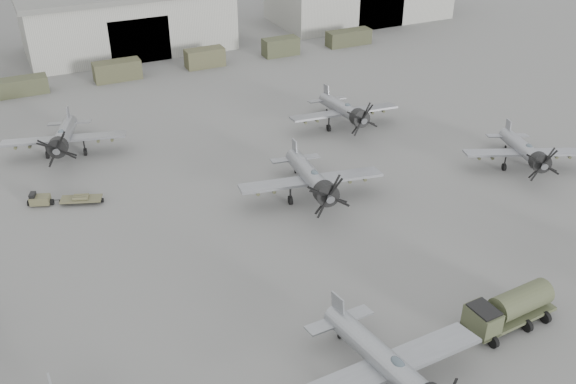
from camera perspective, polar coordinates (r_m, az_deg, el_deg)
name	(u,v)px	position (r m, az deg, el deg)	size (l,w,h in m)	color
ground	(344,302)	(44.97, 4.98, -9.75)	(220.00, 220.00, 0.00)	#585856
hangar_center	(127,18)	(96.21, -14.12, 14.75)	(29.00, 14.80, 8.70)	#9B9B91
support_truck_2	(19,87)	(84.06, -22.80, 8.63)	(6.62, 2.20, 2.03)	#393C27
support_truck_3	(117,71)	(85.09, -14.93, 10.39)	(5.87, 2.20, 2.44)	#3E3F29
support_truck_4	(205,58)	(87.71, -7.40, 11.76)	(5.16, 2.20, 2.44)	#44432C
support_truck_5	(281,47)	(91.55, -0.65, 12.80)	(4.99, 2.20, 2.43)	#3A3D28
support_truck_6	(349,38)	(96.45, 5.41, 13.51)	(6.65, 2.20, 2.17)	#373A26
aircraft_near_1	(390,366)	(37.73, 9.06, -15.07)	(12.37, 11.13, 4.95)	gray
aircraft_mid_2	(312,179)	(54.63, 2.17, 1.20)	(12.66, 11.39, 5.02)	gray
aircraft_mid_3	(526,151)	(63.69, 20.37, 3.43)	(10.98, 9.95, 4.49)	gray
aircraft_far_0	(63,137)	(65.85, -19.36, 4.63)	(11.93, 10.74, 4.75)	gray
aircraft_far_1	(345,110)	(68.37, 5.11, 7.24)	(11.88, 10.69, 4.73)	gray
fuel_tanker	(510,307)	(44.59, 19.12, -9.67)	(6.66, 3.32, 2.52)	#3E432C
tug_trailer	(56,200)	(58.65, -19.95, -0.63)	(6.01, 3.13, 1.21)	#4C4A31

